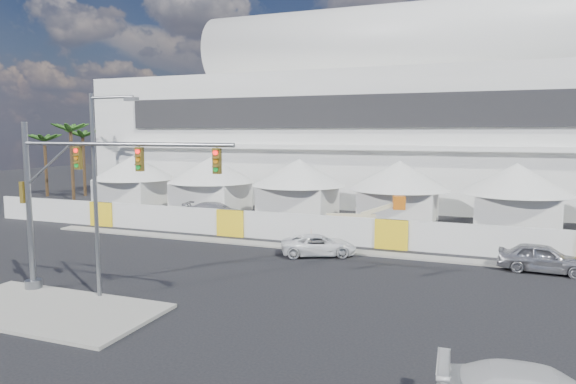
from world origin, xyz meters
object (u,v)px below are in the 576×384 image
at_px(pickup_curb, 319,245).
at_px(boom_lift, 344,230).
at_px(sedan_silver, 543,258).
at_px(traffic_mast, 66,199).
at_px(streetlight_median, 99,182).
at_px(lot_car_c, 216,212).

xyz_separation_m(pickup_curb, boom_lift, (0.45, 4.47, 0.24)).
height_order(pickup_curb, boom_lift, boom_lift).
bearing_deg(sedan_silver, traffic_mast, 124.88).
xyz_separation_m(sedan_silver, boom_lift, (-12.42, 3.75, 0.09)).
height_order(traffic_mast, streetlight_median, streetlight_median).
relative_size(pickup_curb, lot_car_c, 0.84).
distance_m(lot_car_c, boom_lift, 13.43).
height_order(lot_car_c, boom_lift, boom_lift).
height_order(traffic_mast, boom_lift, traffic_mast).
bearing_deg(sedan_silver, pickup_curb, 97.36).
relative_size(streetlight_median, boom_lift, 1.39).
bearing_deg(lot_car_c, streetlight_median, -173.35).
bearing_deg(lot_car_c, pickup_curb, -134.03).
bearing_deg(lot_car_c, traffic_mast, -178.22).
relative_size(sedan_silver, traffic_mast, 0.41).
bearing_deg(sedan_silver, lot_car_c, 76.21).
relative_size(sedan_silver, lot_car_c, 0.83).
xyz_separation_m(sedan_silver, pickup_curb, (-12.88, -0.71, -0.15)).
height_order(streetlight_median, boom_lift, streetlight_median).
bearing_deg(streetlight_median, sedan_silver, 32.54).
relative_size(traffic_mast, streetlight_median, 1.23).
height_order(sedan_silver, lot_car_c, lot_car_c).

